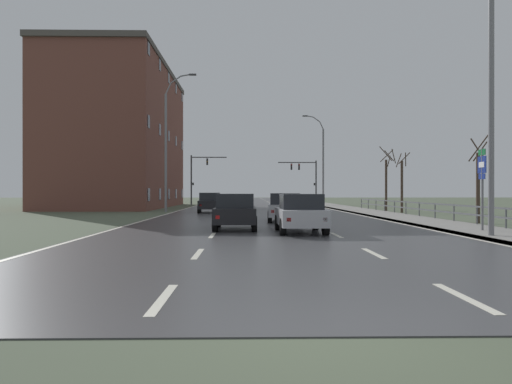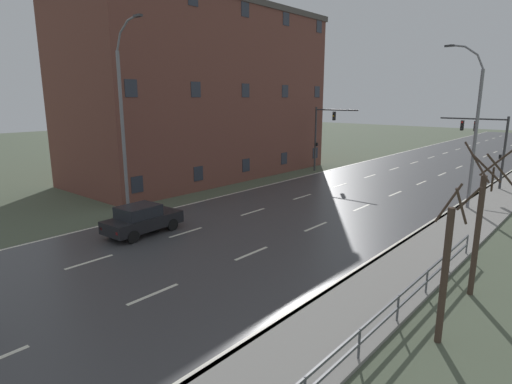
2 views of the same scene
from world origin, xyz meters
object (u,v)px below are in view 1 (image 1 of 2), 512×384
at_px(street_lamp_midground, 322,162).
at_px(highway_sign, 482,179).
at_px(street_lamp_foreground, 487,88).
at_px(car_far_right, 210,202).
at_px(traffic_signal_right, 306,174).
at_px(car_far_left, 285,207).
at_px(car_distant, 300,213).
at_px(traffic_signal_left, 197,173).
at_px(car_near_right, 235,211).
at_px(street_lamp_left_bank, 168,144).
at_px(brick_building, 121,137).

relative_size(street_lamp_midground, highway_sign, 3.03).
bearing_deg(street_lamp_foreground, car_far_right, 118.20).
distance_m(street_lamp_foreground, highway_sign, 4.01).
xyz_separation_m(street_lamp_midground, car_far_right, (-11.36, -16.64, -4.23)).
distance_m(street_lamp_foreground, traffic_signal_right, 45.64).
bearing_deg(street_lamp_foreground, car_far_left, 123.52).
bearing_deg(car_distant, traffic_signal_left, 100.64).
bearing_deg(highway_sign, car_near_right, 169.09).
height_order(street_lamp_left_bank, car_far_left, street_lamp_left_bank).
xyz_separation_m(highway_sign, car_distant, (-7.28, 0.19, -1.37)).
xyz_separation_m(street_lamp_midground, car_near_right, (-8.98, -33.66, -4.23)).
height_order(street_lamp_midground, traffic_signal_right, street_lamp_midground).
xyz_separation_m(street_lamp_midground, brick_building, (-21.83, -2.56, 2.42)).
distance_m(highway_sign, car_far_left, 10.51).
bearing_deg(car_distant, highway_sign, -2.19).
height_order(street_lamp_left_bank, car_near_right, street_lamp_left_bank).
bearing_deg(car_far_left, highway_sign, -42.07).
height_order(traffic_signal_right, car_near_right, traffic_signal_right).
bearing_deg(traffic_signal_right, traffic_signal_left, -172.27).
height_order(street_lamp_left_bank, highway_sign, street_lamp_left_bank).
height_order(street_lamp_foreground, car_distant, street_lamp_foreground).
xyz_separation_m(car_near_right, brick_building, (-12.85, 31.10, 6.65)).
relative_size(street_lamp_left_bank, traffic_signal_left, 1.83).
bearing_deg(car_near_right, car_distant, -33.14).
height_order(car_far_right, brick_building, brick_building).
bearing_deg(street_lamp_left_bank, brick_building, 118.89).
xyz_separation_m(street_lamp_midground, car_far_left, (-6.40, -28.17, -4.23)).
bearing_deg(car_near_right, car_far_left, 64.62).
xyz_separation_m(traffic_signal_left, brick_building, (-7.25, -8.45, 3.45)).
xyz_separation_m(traffic_signal_right, traffic_signal_left, (-13.79, -1.87, 0.10)).
xyz_separation_m(traffic_signal_right, car_distant, (-5.53, -43.14, -3.09)).
xyz_separation_m(car_far_left, brick_building, (-15.43, 25.62, 6.65)).
relative_size(car_far_left, brick_building, 0.17).
xyz_separation_m(traffic_signal_left, car_distant, (8.25, -41.27, -3.19)).
relative_size(traffic_signal_right, car_far_right, 1.35).
bearing_deg(street_lamp_midground, car_near_right, -104.94).
relative_size(traffic_signal_left, car_far_right, 1.47).
bearing_deg(car_far_left, traffic_signal_right, 84.26).
height_order(street_lamp_left_bank, car_distant, street_lamp_left_bank).
relative_size(car_distant, brick_building, 0.17).
relative_size(car_near_right, brick_building, 0.17).
relative_size(street_lamp_foreground, car_far_right, 2.59).
bearing_deg(street_lamp_left_bank, traffic_signal_left, 89.17).
bearing_deg(car_distant, car_near_right, 146.34).
bearing_deg(street_lamp_midground, street_lamp_foreground, -89.98).
relative_size(car_distant, car_far_right, 0.98).
bearing_deg(brick_building, traffic_signal_left, 49.37).
distance_m(highway_sign, brick_building, 40.46).
distance_m(traffic_signal_left, car_far_left, 35.18).
xyz_separation_m(street_lamp_left_bank, brick_building, (-6.95, 12.58, 1.95)).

